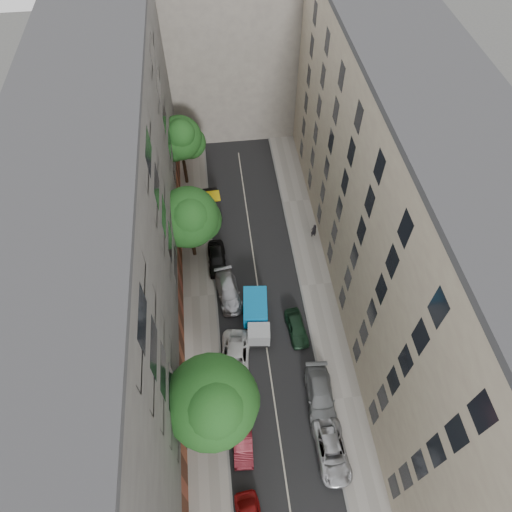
{
  "coord_description": "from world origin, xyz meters",
  "views": [
    {
      "loc": [
        -2.97,
        -23.08,
        36.0
      ],
      "look_at": [
        -0.27,
        -0.42,
        6.0
      ],
      "focal_mm": 32.0,
      "sensor_mm": 36.0,
      "label": 1
    }
  ],
  "objects": [
    {
      "name": "tree_mid",
      "position": [
        -5.66,
        4.89,
        5.39
      ],
      "size": [
        5.8,
        5.6,
        8.19
      ],
      "color": "#382619",
      "rests_on": "sidewalk_left"
    },
    {
      "name": "pedestrian",
      "position": [
        6.36,
        5.9,
        0.98
      ],
      "size": [
        0.7,
        0.55,
        1.67
      ],
      "primitive_type": "imported",
      "rotation": [
        0.0,
        0.0,
        3.43
      ],
      "color": "black",
      "rests_on": "sidewalk_right"
    },
    {
      "name": "car_left_2",
      "position": [
        -2.8,
        -6.88,
        0.73
      ],
      "size": [
        3.22,
        5.57,
        1.46
      ],
      "primitive_type": "imported",
      "rotation": [
        0.0,
        0.0,
        -0.16
      ],
      "color": "silver",
      "rests_on": "ground"
    },
    {
      "name": "car_left_3",
      "position": [
        -2.8,
        -0.2,
        0.7
      ],
      "size": [
        2.64,
        5.08,
        1.41
      ],
      "primitive_type": "imported",
      "rotation": [
        0.0,
        0.0,
        0.14
      ],
      "color": "#B1B0B5",
      "rests_on": "ground"
    },
    {
      "name": "lamp_post",
      "position": [
        -4.2,
        -9.67,
        3.89
      ],
      "size": [
        0.36,
        0.36,
        6.02
      ],
      "color": "#1B6027",
      "rests_on": "sidewalk_left"
    },
    {
      "name": "car_left_4",
      "position": [
        -3.6,
        3.72,
        0.73
      ],
      "size": [
        1.77,
        4.3,
        1.46
      ],
      "primitive_type": "imported",
      "rotation": [
        0.0,
        0.0,
        0.01
      ],
      "color": "black",
      "rests_on": "ground"
    },
    {
      "name": "building_right",
      "position": [
        11.0,
        0.0,
        10.0
      ],
      "size": [
        8.0,
        44.0,
        20.0
      ],
      "primitive_type": "cube",
      "color": "#B2A68A",
      "rests_on": "ground"
    },
    {
      "name": "building_left",
      "position": [
        -11.0,
        0.0,
        10.0
      ],
      "size": [
        8.0,
        44.0,
        20.0
      ],
      "primitive_type": "cube",
      "color": "#4F4B49",
      "rests_on": "ground"
    },
    {
      "name": "car_right_2",
      "position": [
        2.8,
        -4.6,
        0.65
      ],
      "size": [
        1.87,
        3.95,
        1.3
      ],
      "primitive_type": "imported",
      "rotation": [
        0.0,
        0.0,
        0.09
      ],
      "color": "black",
      "rests_on": "ground"
    },
    {
      "name": "car_left_1",
      "position": [
        -2.8,
        -13.4,
        0.67
      ],
      "size": [
        1.62,
        4.12,
        1.33
      ],
      "primitive_type": "imported",
      "rotation": [
        0.0,
        0.0,
        -0.05
      ],
      "color": "#4A0E15",
      "rests_on": "ground"
    },
    {
      "name": "sidewalk_right",
      "position": [
        5.5,
        0.0,
        0.07
      ],
      "size": [
        3.0,
        44.0,
        0.15
      ],
      "primitive_type": "cube",
      "color": "gray",
      "rests_on": "ground"
    },
    {
      "name": "road_surface",
      "position": [
        0.0,
        0.0,
        0.01
      ],
      "size": [
        8.0,
        44.0,
        0.02
      ],
      "primitive_type": "cube",
      "color": "black",
      "rests_on": "ground"
    },
    {
      "name": "sidewalk_left",
      "position": [
        -5.5,
        0.0,
        0.07
      ],
      "size": [
        3.0,
        44.0,
        0.15
      ],
      "primitive_type": "cube",
      "color": "gray",
      "rests_on": "ground"
    },
    {
      "name": "building_endcap",
      "position": [
        0.0,
        28.0,
        9.0
      ],
      "size": [
        18.0,
        12.0,
        18.0
      ],
      "primitive_type": "cube",
      "color": "gray",
      "rests_on": "ground"
    },
    {
      "name": "car_right_1",
      "position": [
        3.6,
        -10.8,
        0.75
      ],
      "size": [
        2.38,
        5.28,
        1.5
      ],
      "primitive_type": "imported",
      "rotation": [
        0.0,
        0.0,
        -0.05
      ],
      "color": "slate",
      "rests_on": "ground"
    },
    {
      "name": "car_right_0",
      "position": [
        3.6,
        -15.0,
        0.68
      ],
      "size": [
        2.35,
        4.92,
        1.36
      ],
      "primitive_type": "imported",
      "rotation": [
        0.0,
        0.0,
        0.02
      ],
      "color": "#B4B5B9",
      "rests_on": "ground"
    },
    {
      "name": "tree_far",
      "position": [
        -6.14,
        15.29,
        6.08
      ],
      "size": [
        4.9,
        4.55,
        8.68
      ],
      "color": "#382619",
      "rests_on": "sidewalk_left"
    },
    {
      "name": "tarp_truck",
      "position": [
        -0.6,
        -3.35,
        1.28
      ],
      "size": [
        2.45,
        5.2,
        2.32
      ],
      "rotation": [
        0.0,
        0.0,
        -0.1
      ],
      "color": "black",
      "rests_on": "ground"
    },
    {
      "name": "ground",
      "position": [
        0.0,
        0.0,
        0.0
      ],
      "size": [
        120.0,
        120.0,
        0.0
      ],
      "primitive_type": "plane",
      "color": "#4C4C49",
      "rests_on": "ground"
    },
    {
      "name": "car_left_5",
      "position": [
        -3.6,
        11.0,
        0.74
      ],
      "size": [
        1.83,
        4.56,
        1.47
      ],
      "primitive_type": "imported",
      "rotation": [
        0.0,
        0.0,
        0.06
      ],
      "color": "black",
      "rests_on": "ground"
    },
    {
      "name": "tree_near",
      "position": [
        -4.5,
        -12.61,
        6.75
      ],
      "size": [
        6.35,
        6.23,
        10.04
      ],
      "color": "#382619",
      "rests_on": "sidewalk_left"
    }
  ]
}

